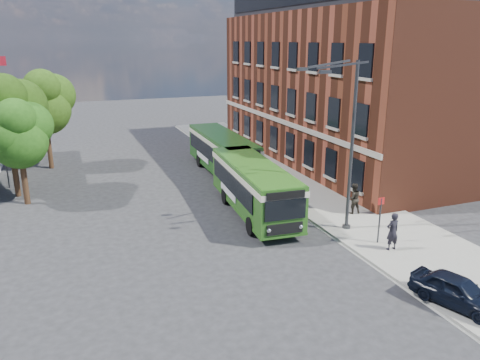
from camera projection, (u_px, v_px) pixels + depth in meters
name	position (u px, v px, depth m)	size (l,w,h in m)	color
ground	(244.00, 230.00, 25.42)	(120.00, 120.00, 0.00)	#262628
pavement	(291.00, 177.00, 34.95)	(6.00, 48.00, 0.15)	gray
kerb_line	(254.00, 182.00, 33.92)	(0.12, 48.00, 0.01)	beige
brick_office	(347.00, 77.00, 38.94)	(12.10, 26.00, 14.20)	brown
flagpole	(0.00, 117.00, 31.30)	(0.95, 0.10, 9.00)	#333538
street_lamp	(346.00, 145.00, 23.91)	(2.96, 2.38, 9.00)	#333538
bus_stop_sign	(380.00, 217.00, 23.16)	(0.35, 0.08, 2.52)	#333538
bus_front	(254.00, 184.00, 27.42)	(3.27, 10.07, 3.02)	#2B621A
bus_rear	(222.00, 150.00, 35.81)	(2.81, 10.69, 3.02)	#1C4F16
parked_car	(457.00, 291.00, 17.86)	(1.43, 3.54, 1.21)	black
pedestrian_a	(393.00, 231.00, 22.50)	(0.69, 0.45, 1.89)	black
pedestrian_b	(353.00, 198.00, 27.26)	(0.89, 0.69, 1.82)	black
tree_left	(19.00, 133.00, 28.16)	(3.98, 3.78, 6.72)	#382214
tree_mid	(8.00, 114.00, 29.37)	(4.76, 4.52, 8.03)	#382214
tree_right	(45.00, 102.00, 36.08)	(4.65, 4.42, 7.86)	#382214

